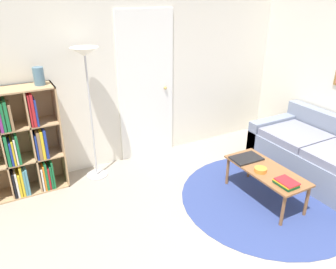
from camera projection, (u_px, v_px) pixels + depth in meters
name	position (u px, v px, depth m)	size (l,w,h in m)	color
wall_back	(137.00, 68.00, 4.35)	(7.53, 0.11, 2.60)	silver
rug	(267.00, 197.00, 3.86)	(2.01, 2.01, 0.01)	navy
bookshelf	(15.00, 146.00, 3.74)	(0.97, 0.34, 1.28)	tan
floor_lamp	(86.00, 69.00, 3.74)	(0.32, 0.32, 1.66)	#B7B7BC
couch	(323.00, 156.00, 4.24)	(0.91, 1.75, 0.73)	gray
coffee_table	(266.00, 173.00, 3.71)	(0.43, 0.98, 0.39)	brown
laptop	(246.00, 158.00, 3.91)	(0.37, 0.25, 0.02)	black
bowl	(260.00, 170.00, 3.64)	(0.14, 0.14, 0.05)	orange
book_stack_on_table	(286.00, 183.00, 3.38)	(0.18, 0.23, 0.06)	#196B38
vase_on_shelf	(39.00, 76.00, 3.59)	(0.12, 0.12, 0.20)	slate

